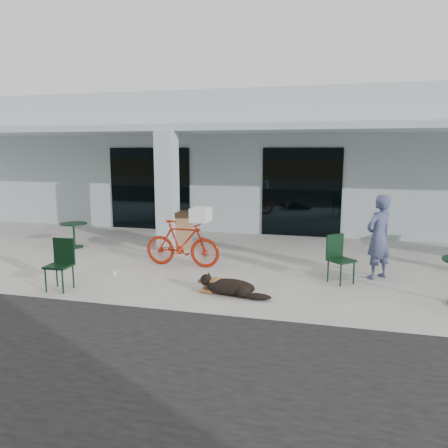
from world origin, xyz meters
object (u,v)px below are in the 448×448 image
(cafe_table_near, at_px, (74,235))
(bicycle, at_px, (182,243))
(cafe_chair_far_a, at_px, (341,260))
(person, at_px, (379,237))
(trash_receptacle, at_px, (181,230))
(dog, at_px, (230,286))
(cafe_chair_near, at_px, (59,265))

(cafe_table_near, bearing_deg, bicycle, -16.99)
(cafe_chair_far_a, distance_m, person, 0.99)
(cafe_chair_far_a, bearing_deg, cafe_table_near, 123.76)
(bicycle, height_order, trash_receptacle, bicycle)
(dog, bearing_deg, person, 41.77)
(dog, relative_size, trash_receptacle, 1.06)
(person, distance_m, trash_receptacle, 5.19)
(dog, relative_size, cafe_chair_near, 1.10)
(cafe_chair_far_a, bearing_deg, bicycle, 128.90)
(person, bearing_deg, dog, -10.65)
(bicycle, height_order, dog, bicycle)
(cafe_chair_far_a, bearing_deg, person, -7.74)
(bicycle, height_order, cafe_chair_far_a, bicycle)
(dog, bearing_deg, cafe_chair_far_a, 40.87)
(dog, distance_m, cafe_chair_near, 3.27)
(dog, distance_m, cafe_table_near, 5.78)
(cafe_chair_far_a, height_order, person, person)
(dog, distance_m, trash_receptacle, 4.11)
(bicycle, distance_m, cafe_chair_near, 2.78)
(cafe_chair_near, bearing_deg, person, 19.64)
(bicycle, bearing_deg, cafe_table_near, 73.82)
(person, bearing_deg, cafe_table_near, -51.84)
(person, xyz_separation_m, trash_receptacle, (-4.92, 1.62, -0.37))
(bicycle, bearing_deg, dog, -137.18)
(cafe_chair_near, bearing_deg, bicycle, 51.14)
(bicycle, bearing_deg, cafe_chair_near, 143.86)
(bicycle, relative_size, cafe_chair_near, 1.82)
(dog, distance_m, cafe_chair_far_a, 2.37)
(dog, relative_size, cafe_chair_far_a, 1.11)
(cafe_table_near, relative_size, trash_receptacle, 0.72)
(dog, relative_size, cafe_table_near, 1.48)
(cafe_table_near, xyz_separation_m, cafe_chair_far_a, (7.03, -1.50, 0.15))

